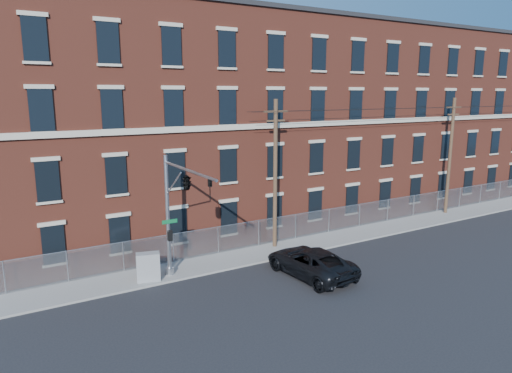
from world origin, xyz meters
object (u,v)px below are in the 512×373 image
object	(u,v)px
traffic_signal_mast	(182,193)
utility_cabinet	(148,267)
utility_pole_near	(275,172)
pickup_truck	(310,262)

from	to	relation	value
traffic_signal_mast	utility_cabinet	world-z (taller)	traffic_signal_mast
utility_pole_near	pickup_truck	size ratio (longest dim) A/B	1.68
traffic_signal_mast	utility_cabinet	distance (m)	5.09
utility_pole_near	utility_cabinet	bearing A→B (deg)	-171.49
utility_pole_near	pickup_truck	distance (m)	6.96
pickup_truck	utility_cabinet	distance (m)	9.28
utility_pole_near	pickup_truck	world-z (taller)	utility_pole_near
utility_pole_near	traffic_signal_mast	bearing A→B (deg)	-156.86
pickup_truck	utility_cabinet	xyz separation A→B (m)	(-8.46, 3.82, 0.10)
traffic_signal_mast	utility_pole_near	size ratio (longest dim) A/B	0.70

